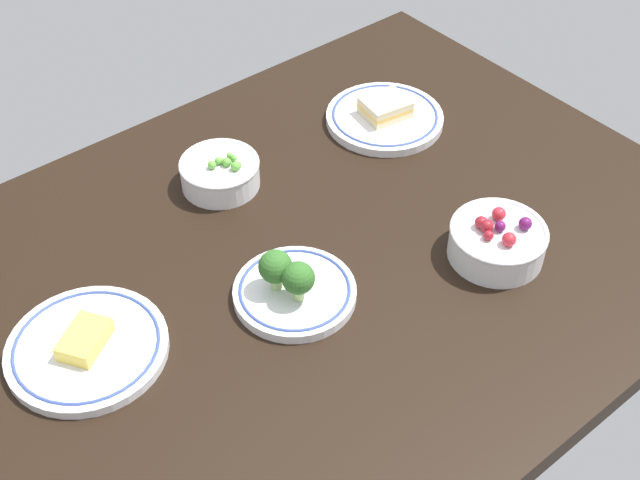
% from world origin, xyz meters
% --- Properties ---
extents(dining_table, '(1.21, 0.92, 0.04)m').
position_xyz_m(dining_table, '(0.00, 0.00, 0.02)').
color(dining_table, black).
rests_on(dining_table, ground).
extents(plate_cheese, '(0.22, 0.22, 0.04)m').
position_xyz_m(plate_cheese, '(-0.37, 0.05, 0.05)').
color(plate_cheese, silver).
rests_on(plate_cheese, dining_table).
extents(bowl_berries, '(0.15, 0.15, 0.07)m').
position_xyz_m(bowl_berries, '(0.20, -0.18, 0.07)').
color(bowl_berries, silver).
rests_on(bowl_berries, dining_table).
extents(plate_broccoli, '(0.18, 0.18, 0.08)m').
position_xyz_m(plate_broccoli, '(-0.09, -0.05, 0.06)').
color(plate_broccoli, silver).
rests_on(plate_broccoli, dining_table).
extents(bowl_peas, '(0.13, 0.13, 0.06)m').
position_xyz_m(bowl_peas, '(-0.03, 0.22, 0.07)').
color(bowl_peas, silver).
rests_on(bowl_peas, dining_table).
extents(plate_sandwich, '(0.21, 0.21, 0.05)m').
position_xyz_m(plate_sandwich, '(0.30, 0.18, 0.05)').
color(plate_sandwich, silver).
rests_on(plate_sandwich, dining_table).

